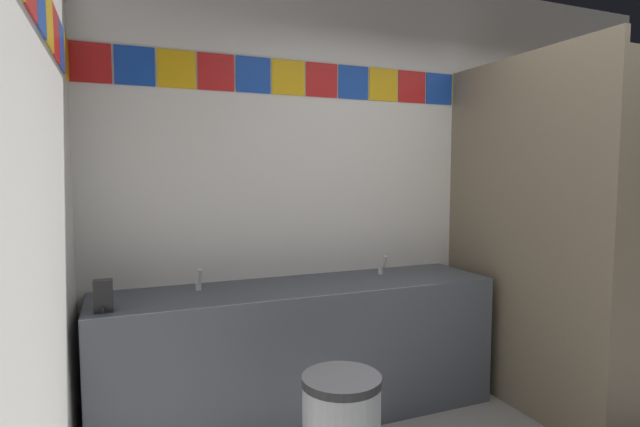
% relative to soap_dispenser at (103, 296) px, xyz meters
% --- Properties ---
extents(wall_back, '(4.42, 0.09, 2.89)m').
position_rel_soap_dispenser_xyz_m(wall_back, '(2.06, 0.50, 0.54)').
color(wall_back, white).
rests_on(wall_back, ground_plane).
extents(vanity_counter, '(2.43, 0.58, 0.83)m').
position_rel_soap_dispenser_xyz_m(vanity_counter, '(1.11, 0.17, -0.49)').
color(vanity_counter, '#4C515B').
rests_on(vanity_counter, ground_plane).
extents(faucet_left, '(0.04, 0.10, 0.14)m').
position_rel_soap_dispenser_xyz_m(faucet_left, '(0.50, 0.26, -0.03)').
color(faucet_left, silver).
rests_on(faucet_left, vanity_counter).
extents(faucet_right, '(0.04, 0.10, 0.14)m').
position_rel_soap_dispenser_xyz_m(faucet_right, '(1.72, 0.26, -0.03)').
color(faucet_right, silver).
rests_on(faucet_right, vanity_counter).
extents(soap_dispenser, '(0.09, 0.09, 0.16)m').
position_rel_soap_dispenser_xyz_m(soap_dispenser, '(0.00, 0.00, 0.00)').
color(soap_dispenser, black).
rests_on(soap_dispenser, vanity_counter).
extents(stall_divider, '(0.92, 1.36, 2.25)m').
position_rel_soap_dispenser_xyz_m(stall_divider, '(2.60, -0.46, 0.22)').
color(stall_divider, '#726651').
rests_on(stall_divider, ground_plane).
extents(toilet, '(0.39, 0.49, 0.74)m').
position_rel_soap_dispenser_xyz_m(toilet, '(2.90, 0.11, -0.61)').
color(toilet, white).
rests_on(toilet, ground_plane).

